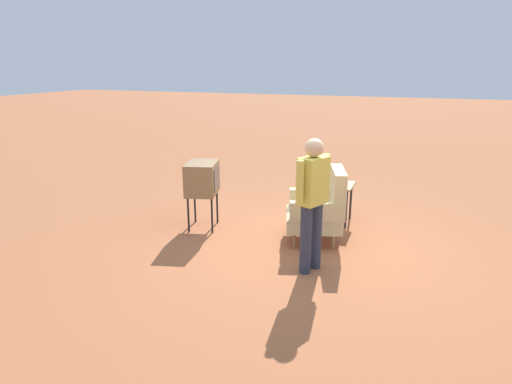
# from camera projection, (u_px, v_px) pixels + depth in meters

# --- Properties ---
(ground_plane) EXTENTS (60.00, 60.00, 0.00)m
(ground_plane) POSITION_uv_depth(u_px,v_px,m) (316.00, 249.00, 6.07)
(ground_plane) COLOR #A05B38
(armchair) EXTENTS (0.95, 0.96, 1.06)m
(armchair) POSITION_uv_depth(u_px,v_px,m) (321.00, 208.00, 6.23)
(armchair) COLOR #937047
(armchair) RESTS_ON ground
(side_table) EXTENTS (0.56, 0.56, 0.63)m
(side_table) POSITION_uv_depth(u_px,v_px,m) (335.00, 189.00, 7.00)
(side_table) COLOR black
(side_table) RESTS_ON ground
(tv_on_stand) EXTENTS (0.69, 0.58, 1.03)m
(tv_on_stand) POSITION_uv_depth(u_px,v_px,m) (202.00, 179.00, 6.68)
(tv_on_stand) COLOR black
(tv_on_stand) RESTS_ON ground
(person_standing) EXTENTS (0.53, 0.35, 1.64)m
(person_standing) POSITION_uv_depth(u_px,v_px,m) (312.00, 197.00, 5.21)
(person_standing) COLOR #2D3347
(person_standing) RESTS_ON ground
(bottle_tall_amber) EXTENTS (0.07, 0.07, 0.30)m
(bottle_tall_amber) POSITION_uv_depth(u_px,v_px,m) (336.00, 172.00, 7.12)
(bottle_tall_amber) COLOR brown
(bottle_tall_amber) RESTS_ON side_table
(bottle_short_clear) EXTENTS (0.06, 0.06, 0.20)m
(bottle_short_clear) POSITION_uv_depth(u_px,v_px,m) (343.00, 182.00, 6.70)
(bottle_short_clear) COLOR silver
(bottle_short_clear) RESTS_ON side_table
(soda_can_blue) EXTENTS (0.07, 0.07, 0.12)m
(soda_can_blue) POSITION_uv_depth(u_px,v_px,m) (334.00, 181.00, 6.88)
(soda_can_blue) COLOR blue
(soda_can_blue) RESTS_ON side_table
(flower_vase) EXTENTS (0.14, 0.10, 0.27)m
(flower_vase) POSITION_uv_depth(u_px,v_px,m) (327.00, 172.00, 7.10)
(flower_vase) COLOR silver
(flower_vase) RESTS_ON side_table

